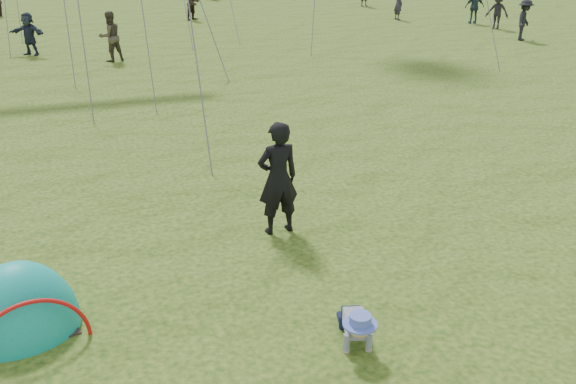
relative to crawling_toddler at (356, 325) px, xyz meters
name	(u,v)px	position (x,y,z in m)	size (l,w,h in m)	color
ground	(287,339)	(-0.74, 0.36, -0.28)	(140.00, 140.00, 0.00)	#1A350D
crawling_toddler	(356,325)	(0.00, 0.00, 0.00)	(0.52, 0.74, 0.57)	black
popup_tent	(23,331)	(-3.81, 1.60, -0.28)	(1.45, 1.19, 1.88)	#0A9287
standing_adult	(278,178)	(0.08, 3.22, 0.65)	(0.68, 0.45, 1.87)	black
crowd_person_0	(398,4)	(13.76, 24.93, 0.53)	(0.59, 0.39, 1.63)	#292733
crowd_person_7	(193,3)	(3.68, 28.30, 0.59)	(0.84, 0.66, 1.74)	black
crowd_person_8	(475,7)	(16.70, 22.44, 0.53)	(0.95, 0.40, 1.62)	#263641
crowd_person_9	(524,20)	(15.82, 17.46, 0.57)	(1.11, 0.64, 1.71)	black
crowd_person_11	(29,34)	(-4.13, 20.83, 0.52)	(1.48, 0.47, 1.60)	#1F2637
crowd_person_13	(110,37)	(-1.29, 18.58, 0.61)	(0.87, 0.67, 1.78)	#433A2F
crowd_person_15	(497,11)	(16.74, 20.62, 0.54)	(1.07, 0.61, 1.65)	black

